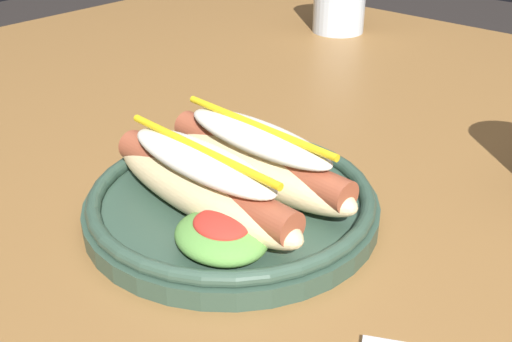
{
  "coord_description": "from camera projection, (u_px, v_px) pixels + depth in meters",
  "views": [
    {
      "loc": [
        0.26,
        -0.46,
        1.02
      ],
      "look_at": [
        -0.05,
        -0.11,
        0.77
      ],
      "focal_mm": 44.08,
      "sensor_mm": 36.0,
      "label": 1
    }
  ],
  "objects": [
    {
      "name": "hot_dog_plate",
      "position": [
        231.0,
        189.0,
        0.51
      ],
      "size": [
        0.24,
        0.24,
        0.08
      ],
      "color": "#334C3D",
      "rests_on": "dining_table"
    },
    {
      "name": "dining_table",
      "position": [
        369.0,
        246.0,
        0.62
      ],
      "size": [
        1.48,
        1.1,
        0.74
      ],
      "color": "olive",
      "rests_on": "ground_plane"
    }
  ]
}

